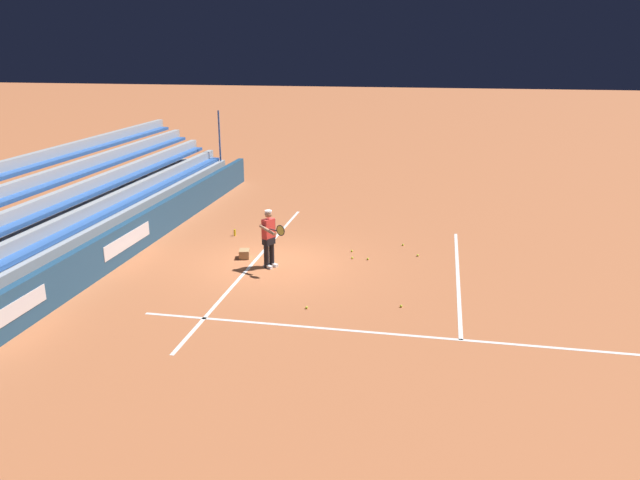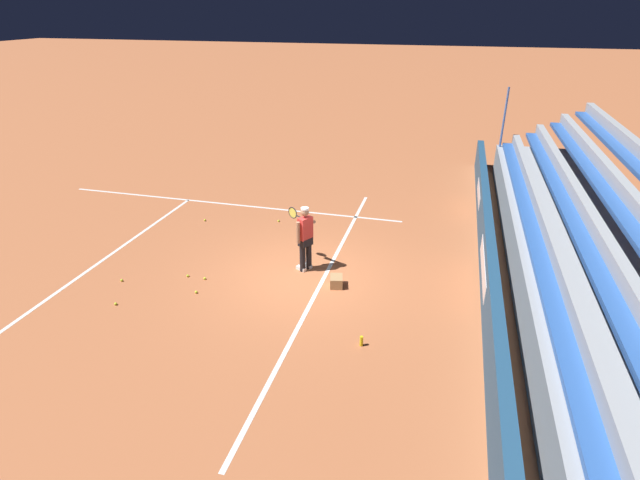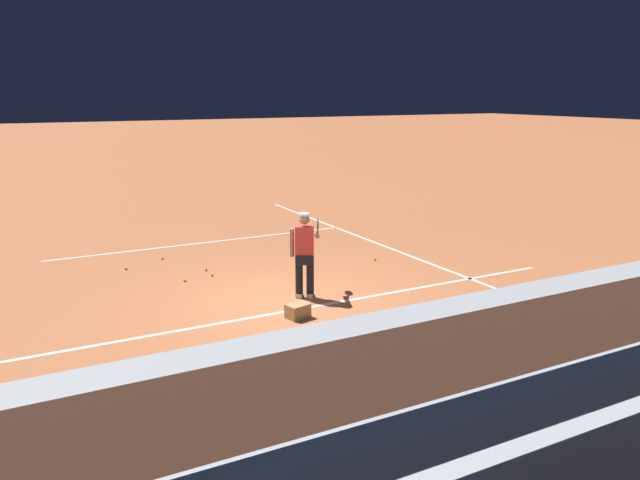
{
  "view_description": "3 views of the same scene",
  "coord_description": "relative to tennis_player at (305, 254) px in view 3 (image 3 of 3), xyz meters",
  "views": [
    {
      "loc": [
        16.96,
        4.81,
        6.25
      ],
      "look_at": [
        0.53,
        1.63,
        0.98
      ],
      "focal_mm": 35.0,
      "sensor_mm": 36.0,
      "label": 1
    },
    {
      "loc": [
        -10.58,
        -3.23,
        6.24
      ],
      "look_at": [
        0.37,
        -0.3,
        0.86
      ],
      "focal_mm": 28.0,
      "sensor_mm": 36.0,
      "label": 2
    },
    {
      "loc": [
        -4.98,
        -10.54,
        4.02
      ],
      "look_at": [
        1.17,
        1.01,
        0.89
      ],
      "focal_mm": 35.0,
      "sensor_mm": 36.0,
      "label": 3
    }
  ],
  "objects": [
    {
      "name": "ground_plane",
      "position": [
        -0.34,
        -0.09,
        -0.89
      ],
      "size": [
        160.0,
        160.0,
        0.0
      ],
      "primitive_type": "plane",
      "color": "#B7663D"
    },
    {
      "name": "court_baseline_white",
      "position": [
        -0.34,
        -0.59,
        -0.89
      ],
      "size": [
        12.0,
        0.1,
        0.01
      ],
      "primitive_type": "cube",
      "color": "white",
      "rests_on": "ground"
    },
    {
      "name": "court_sideline_white",
      "position": [
        3.77,
        3.91,
        -0.89
      ],
      "size": [
        0.1,
        12.0,
        0.01
      ],
      "primitive_type": "cube",
      "color": "white",
      "rests_on": "ground"
    },
    {
      "name": "court_service_line_white",
      "position": [
        -0.34,
        5.41,
        -0.89
      ],
      "size": [
        8.22,
        0.1,
        0.01
      ],
      "primitive_type": "cube",
      "color": "white",
      "rests_on": "ground"
    },
    {
      "name": "back_wall_sponsor_board",
      "position": [
        -0.33,
        -4.5,
        -0.34
      ],
      "size": [
        22.0,
        0.25,
        1.1
      ],
      "color": "navy",
      "rests_on": "ground"
    },
    {
      "name": "bleacher_stand",
      "position": [
        -0.34,
        -6.73,
        -0.13
      ],
      "size": [
        20.9,
        3.2,
        3.4
      ],
      "color": "#9EA3A8",
      "rests_on": "ground"
    },
    {
      "name": "tennis_player",
      "position": [
        0.0,
        0.0,
        0.0
      ],
      "size": [
        0.91,
        0.87,
        1.71
      ],
      "color": "black",
      "rests_on": "ground"
    },
    {
      "name": "ball_box_cardboard",
      "position": [
        -0.64,
        -0.98,
        -0.76
      ],
      "size": [
        0.46,
        0.38,
        0.26
      ],
      "primitive_type": "cube",
      "rotation": [
        0.0,
        0.0,
        0.23
      ],
      "color": "#A87F51",
      "rests_on": "ground"
    },
    {
      "name": "tennis_ball_on_baseline",
      "position": [
        -1.8,
        4.22,
        -0.86
      ],
      "size": [
        0.07,
        0.07,
        0.07
      ],
      "primitive_type": "sphere",
      "color": "#CCE533",
      "rests_on": "ground"
    },
    {
      "name": "tennis_ball_near_player",
      "position": [
        2.21,
        3.98,
        -0.86
      ],
      "size": [
        0.07,
        0.07,
        0.07
      ],
      "primitive_type": "sphere",
      "color": "#CCE533",
      "rests_on": "ground"
    },
    {
      "name": "tennis_ball_far_left",
      "position": [
        -1.84,
        2.17,
        -0.86
      ],
      "size": [
        0.07,
        0.07,
        0.07
      ],
      "primitive_type": "sphere",
      "color": "#CCE533",
      "rests_on": "ground"
    },
    {
      "name": "tennis_ball_by_box",
      "position": [
        -1.18,
        2.27,
        -0.86
      ],
      "size": [
        0.07,
        0.07,
        0.07
      ],
      "primitive_type": "sphere",
      "color": "#CCE533",
      "rests_on": "ground"
    },
    {
      "name": "tennis_ball_toward_net",
      "position": [
        -2.78,
        3.7,
        -0.86
      ],
      "size": [
        0.07,
        0.07,
        0.07
      ],
      "primitive_type": "sphere",
      "color": "#CCE533",
      "rests_on": "ground"
    },
    {
      "name": "tennis_ball_far_right",
      "position": [
        -1.17,
        2.75,
        -0.86
      ],
      "size": [
        0.07,
        0.07,
        0.07
      ],
      "primitive_type": "sphere",
      "color": "#CCE533",
      "rests_on": "ground"
    },
    {
      "name": "tennis_ball_stray_back",
      "position": [
        2.75,
        1.69,
        -0.86
      ],
      "size": [
        0.07,
        0.07,
        0.07
      ],
      "primitive_type": "sphere",
      "color": "#CCE533",
      "rests_on": "ground"
    },
    {
      "name": "water_bottle",
      "position": [
        -2.8,
        -2.01,
        -0.78
      ],
      "size": [
        0.07,
        0.07,
        0.22
      ],
      "primitive_type": "cylinder",
      "color": "yellow",
      "rests_on": "ground"
    }
  ]
}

